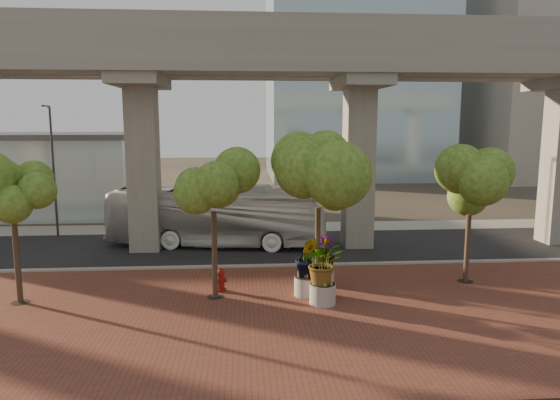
{
  "coord_description": "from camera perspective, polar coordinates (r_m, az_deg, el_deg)",
  "views": [
    {
      "loc": [
        -0.48,
        -25.86,
        7.04
      ],
      "look_at": [
        1.42,
        0.5,
        3.0
      ],
      "focal_mm": 32.0,
      "sensor_mm": 36.0,
      "label": 1
    }
  ],
  "objects": [
    {
      "name": "street_tree_near_east",
      "position": [
        20.13,
        4.41,
        2.56
      ],
      "size": [
        4.2,
        4.2,
        6.78
      ],
      "color": "#473928",
      "rests_on": "ground"
    },
    {
      "name": "planter_front",
      "position": [
        19.57,
        4.93,
        -7.51
      ],
      "size": [
        2.29,
        2.29,
        2.52
      ],
      "color": "#ABA69A",
      "rests_on": "ground"
    },
    {
      "name": "transit_viaduct",
      "position": [
        27.86,
        -3.19,
        9.19
      ],
      "size": [
        72.0,
        5.6,
        12.4
      ],
      "color": "gray",
      "rests_on": "ground"
    },
    {
      "name": "far_sidewalk",
      "position": [
        34.09,
        -3.24,
        -3.19
      ],
      "size": [
        90.0,
        3.0,
        0.06
      ],
      "primitive_type": "cube",
      "color": "#9B9990",
      "rests_on": "ground"
    },
    {
      "name": "ground",
      "position": [
        26.8,
        -2.98,
        -6.55
      ],
      "size": [
        160.0,
        160.0,
        0.0
      ],
      "primitive_type": "plane",
      "color": "#332E25",
      "rests_on": "ground"
    },
    {
      "name": "street_tree_near_west",
      "position": [
        19.82,
        -7.64,
        1.55
      ],
      "size": [
        3.55,
        3.55,
        6.18
      ],
      "color": "#473928",
      "rests_on": "ground"
    },
    {
      "name": "planter_right",
      "position": [
        22.03,
        5.17,
        -6.29
      ],
      "size": [
        2.01,
        2.01,
        2.15
      ],
      "color": "#A5A095",
      "rests_on": "ground"
    },
    {
      "name": "street_tree_far_west",
      "position": [
        21.64,
        -28.3,
        0.26
      ],
      "size": [
        3.37,
        3.37,
        5.76
      ],
      "color": "#473928",
      "rests_on": "ground"
    },
    {
      "name": "station_pavilion",
      "position": [
        46.34,
        -29.07,
        2.87
      ],
      "size": [
        23.0,
        13.0,
        6.3
      ],
      "color": "silver",
      "rests_on": "ground"
    },
    {
      "name": "fire_hydrant",
      "position": [
        21.39,
        -6.79,
        -9.05
      ],
      "size": [
        0.5,
        0.45,
        1.01
      ],
      "color": "maroon",
      "rests_on": "ground"
    },
    {
      "name": "streetlamp_east",
      "position": [
        34.17,
        8.54,
        4.39
      ],
      "size": [
        0.38,
        1.12,
        7.75
      ],
      "color": "#28292D",
      "rests_on": "ground"
    },
    {
      "name": "asphalt_road",
      "position": [
        28.73,
        -3.06,
        -5.46
      ],
      "size": [
        90.0,
        8.0,
        0.04
      ],
      "primitive_type": "cube",
      "color": "black",
      "rests_on": "ground"
    },
    {
      "name": "streetlamp_west",
      "position": [
        33.83,
        -24.58,
        4.0
      ],
      "size": [
        0.4,
        1.17,
        8.1
      ],
      "color": "#2F2F34",
      "rests_on": "ground"
    },
    {
      "name": "curb_strip",
      "position": [
        24.86,
        -2.89,
        -7.58
      ],
      "size": [
        70.0,
        0.25,
        0.16
      ],
      "primitive_type": "cube",
      "color": "#9B9990",
      "rests_on": "ground"
    },
    {
      "name": "transit_bus",
      "position": [
        29.06,
        -7.13,
        -1.86
      ],
      "size": [
        12.87,
        5.06,
        3.5
      ],
      "primitive_type": "imported",
      "rotation": [
        0.0,
        0.0,
        1.4
      ],
      "color": "silver",
      "rests_on": "ground"
    },
    {
      "name": "planter_left",
      "position": [
        20.49,
        3.04,
        -6.9
      ],
      "size": [
        2.21,
        2.21,
        2.44
      ],
      "color": "#A29B92",
      "rests_on": "ground"
    },
    {
      "name": "street_tree_far_east",
      "position": [
        23.23,
        20.95,
        1.11
      ],
      "size": [
        3.81,
        3.81,
        5.9
      ],
      "color": "#473928",
      "rests_on": "ground"
    },
    {
      "name": "midrise_block",
      "position": [
        73.02,
        28.31,
        11.58
      ],
      "size": [
        18.0,
        16.0,
        24.0
      ],
      "primitive_type": "cube",
      "color": "#AAA699",
      "rests_on": "ground"
    },
    {
      "name": "brick_plaza",
      "position": [
        19.19,
        -2.47,
        -12.75
      ],
      "size": [
        70.0,
        13.0,
        0.06
      ],
      "primitive_type": "cube",
      "color": "brown",
      "rests_on": "ground"
    }
  ]
}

